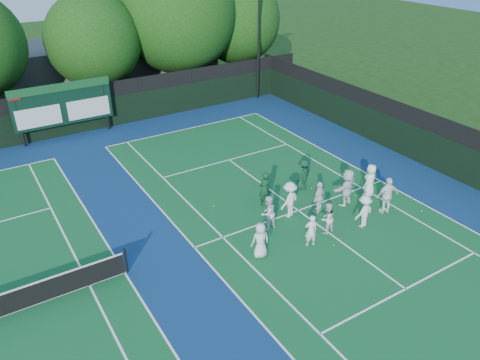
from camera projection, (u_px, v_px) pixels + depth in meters
ground at (312, 221)px, 21.31m from camera, size 120.00×120.00×0.00m
court_apron at (183, 252)px, 19.28m from camera, size 34.00×32.00×0.01m
near_court at (298, 210)px, 22.06m from camera, size 11.05×23.85×0.01m
back_fence at (79, 112)px, 29.82m from camera, size 34.00×0.08×3.00m
divider_fence_right at (430, 143)px, 25.58m from camera, size 0.08×32.00×3.00m
scoreboard at (62, 105)px, 28.64m from camera, size 6.00×0.21×3.55m
clubhouse at (101, 66)px, 37.33m from camera, size 18.00×6.00×4.00m
light_pole_right at (259, 13)px, 33.49m from camera, size 1.20×0.30×10.12m
tree_c at (96, 42)px, 32.05m from camera, size 6.46×6.46×8.21m
tree_d at (179, 16)px, 34.43m from camera, size 8.68×8.68×10.56m
tree_e at (239, 22)px, 37.27m from camera, size 6.78×6.78×8.65m
tennis_ball_0 at (334, 245)px, 19.61m from camera, size 0.07×0.07×0.07m
tennis_ball_1 at (311, 188)px, 23.87m from camera, size 0.07×0.07×0.07m
tennis_ball_2 at (422, 211)px, 21.99m from camera, size 0.07×0.07×0.07m
tennis_ball_3 at (214, 206)px, 22.36m from camera, size 0.07×0.07×0.07m
tennis_ball_5 at (355, 195)px, 23.25m from camera, size 0.07×0.07×0.07m
player_front_0 at (260, 240)px, 18.67m from camera, size 0.83×0.60×1.56m
player_front_1 at (311, 231)px, 19.34m from camera, size 0.62×0.51×1.47m
player_front_2 at (327, 218)px, 20.17m from camera, size 0.77×0.63×1.45m
player_front_3 at (364, 211)px, 20.57m from camera, size 1.05×0.67×1.55m
player_front_4 at (387, 195)px, 21.52m from camera, size 1.14×0.71×1.81m
player_back_0 at (268, 213)px, 20.37m from camera, size 0.90×0.76×1.63m
player_back_1 at (290, 200)px, 21.27m from camera, size 1.27×0.95×1.74m
player_back_2 at (319, 197)px, 21.59m from camera, size 1.01×0.73×1.60m
player_back_3 at (347, 187)px, 22.16m from camera, size 1.79×1.00×1.84m
player_back_4 at (370, 181)px, 22.89m from camera, size 0.94×0.74×1.70m
coach_left at (265, 189)px, 22.11m from camera, size 0.67×0.46×1.75m
coach_right at (304, 174)px, 23.49m from camera, size 1.23×0.97×1.67m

